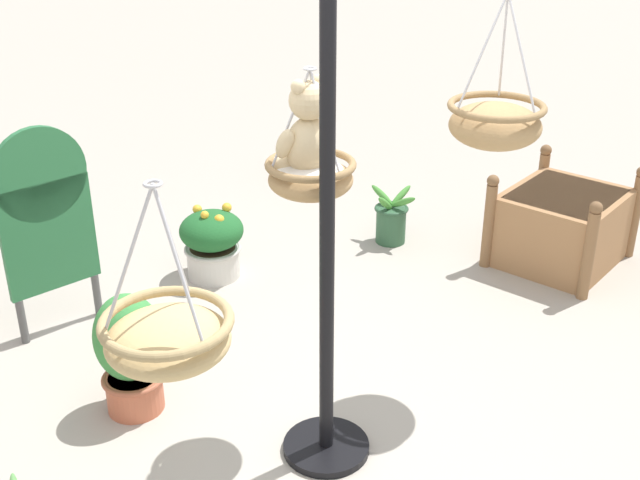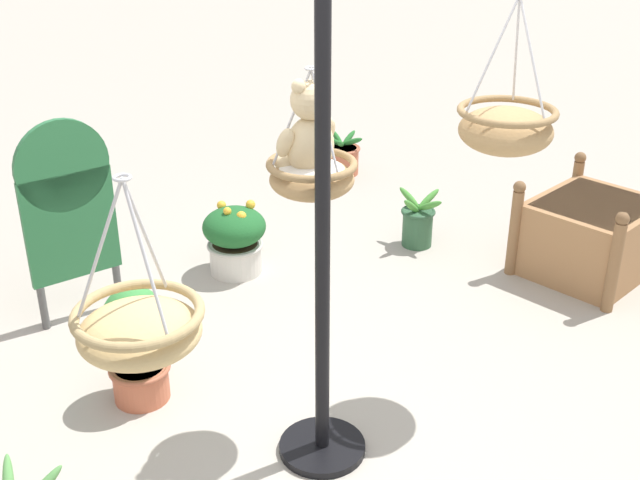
# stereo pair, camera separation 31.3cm
# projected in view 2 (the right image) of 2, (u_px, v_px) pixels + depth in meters

# --- Properties ---
(ground_plane) EXTENTS (40.00, 40.00, 0.00)m
(ground_plane) POSITION_uv_depth(u_px,v_px,m) (325.00, 427.00, 4.25)
(ground_plane) COLOR #A8A093
(display_pole_central) EXTENTS (0.44, 0.44, 2.42)m
(display_pole_central) POSITION_uv_depth(u_px,v_px,m) (322.00, 325.00, 3.76)
(display_pole_central) COLOR black
(display_pole_central) RESTS_ON ground
(hanging_basket_with_teddy) EXTENTS (0.43, 0.43, 0.61)m
(hanging_basket_with_teddy) POSITION_uv_depth(u_px,v_px,m) (312.00, 176.00, 3.74)
(hanging_basket_with_teddy) COLOR #A37F51
(teddy_bear) EXTENTS (0.32, 0.29, 0.47)m
(teddy_bear) POSITION_uv_depth(u_px,v_px,m) (308.00, 133.00, 3.67)
(teddy_bear) COLOR #D1B789
(hanging_basket_left_high) EXTENTS (0.45, 0.45, 0.65)m
(hanging_basket_left_high) POSITION_uv_depth(u_px,v_px,m) (139.00, 328.00, 2.71)
(hanging_basket_left_high) COLOR tan
(hanging_basket_right_low) EXTENTS (0.49, 0.49, 0.77)m
(hanging_basket_right_low) POSITION_uv_depth(u_px,v_px,m) (506.00, 128.00, 3.94)
(hanging_basket_right_low) COLOR #A37F51
(wooden_planter_box) EXTENTS (0.98, 0.90, 0.71)m
(wooden_planter_box) POSITION_uv_depth(u_px,v_px,m) (591.00, 235.00, 5.72)
(wooden_planter_box) COLOR #9E7047
(wooden_planter_box) RESTS_ON ground
(potted_plant_fern_front) EXTENTS (0.45, 0.45, 0.53)m
(potted_plant_fern_front) POSITION_uv_depth(u_px,v_px,m) (235.00, 238.00, 5.72)
(potted_plant_fern_front) COLOR beige
(potted_plant_fern_front) RESTS_ON ground
(potted_plant_tall_leafy) EXTENTS (0.41, 0.44, 0.45)m
(potted_plant_tall_leafy) POSITION_uv_depth(u_px,v_px,m) (418.00, 223.00, 6.15)
(potted_plant_tall_leafy) COLOR #2D5638
(potted_plant_tall_leafy) RESTS_ON ground
(potted_plant_small_succulent) EXTENTS (0.37, 0.37, 0.70)m
(potted_plant_small_succulent) POSITION_uv_depth(u_px,v_px,m) (137.00, 342.00, 4.33)
(potted_plant_small_succulent) COLOR #BC6042
(potted_plant_small_succulent) RESTS_ON ground
(potted_plant_conical_shrub) EXTENTS (0.38, 0.39, 0.40)m
(potted_plant_conical_shrub) POSITION_uv_depth(u_px,v_px,m) (342.00, 157.00, 7.56)
(potted_plant_conical_shrub) COLOR #BC6042
(potted_plant_conical_shrub) RESTS_ON ground
(display_sign_board) EXTENTS (0.58, 0.09, 1.34)m
(display_sign_board) POSITION_uv_depth(u_px,v_px,m) (68.00, 204.00, 4.93)
(display_sign_board) COLOR #286B3D
(display_sign_board) RESTS_ON ground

